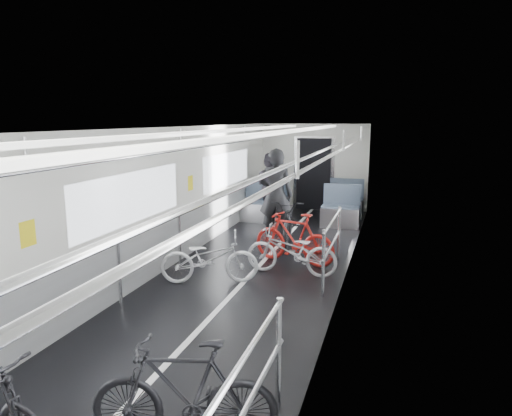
{
  "coord_description": "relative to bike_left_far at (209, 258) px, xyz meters",
  "views": [
    {
      "loc": [
        2.18,
        -5.74,
        2.54
      ],
      "look_at": [
        0.0,
        1.4,
        1.07
      ],
      "focal_mm": 32.0,
      "sensor_mm": 36.0,
      "label": 1
    }
  ],
  "objects": [
    {
      "name": "car_shell",
      "position": [
        0.51,
        1.21,
        0.73
      ],
      "size": [
        3.02,
        14.01,
        2.41
      ],
      "color": "black",
      "rests_on": "ground"
    },
    {
      "name": "bike_left_far",
      "position": [
        0.0,
        0.0,
        0.0
      ],
      "size": [
        1.61,
        1.02,
        0.8
      ],
      "primitive_type": "imported",
      "rotation": [
        0.0,
        0.0,
        1.92
      ],
      "color": "silver",
      "rests_on": "floor"
    },
    {
      "name": "bike_right_near",
      "position": [
        1.22,
        -3.42,
        0.04
      ],
      "size": [
        1.53,
        0.78,
        0.89
      ],
      "primitive_type": "imported",
      "rotation": [
        0.0,
        0.0,
        -1.31
      ],
      "color": "black",
      "rests_on": "floor"
    },
    {
      "name": "bike_right_mid",
      "position": [
        1.14,
        0.74,
        0.0
      ],
      "size": [
        1.53,
        0.56,
        0.8
      ],
      "primitive_type": "imported",
      "rotation": [
        0.0,
        0.0,
        -1.59
      ],
      "color": "#BDBCC1",
      "rests_on": "floor"
    },
    {
      "name": "bike_right_far",
      "position": [
        1.05,
        1.34,
        0.06
      ],
      "size": [
        1.6,
        0.79,
        0.93
      ],
      "primitive_type": "imported",
      "rotation": [
        0.0,
        0.0,
        -1.81
      ],
      "color": "red",
      "rests_on": "floor"
    },
    {
      "name": "bike_aisle",
      "position": [
        0.66,
        2.63,
        0.08
      ],
      "size": [
        0.91,
        1.89,
        0.95
      ],
      "primitive_type": "imported",
      "rotation": [
        0.0,
        0.0,
        0.16
      ],
      "color": "black",
      "rests_on": "floor"
    },
    {
      "name": "person_standing",
      "position": [
        0.36,
        2.73,
        0.57
      ],
      "size": [
        0.76,
        0.55,
        1.95
      ],
      "primitive_type": "imported",
      "rotation": [
        0.0,
        0.0,
        3.27
      ],
      "color": "black",
      "rests_on": "floor"
    },
    {
      "name": "person_seated",
      "position": [
        -0.35,
        4.79,
        0.44
      ],
      "size": [
        0.93,
        0.79,
        1.69
      ],
      "primitive_type": "imported",
      "rotation": [
        0.0,
        0.0,
        2.94
      ],
      "color": "#28252C",
      "rests_on": "floor"
    }
  ]
}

